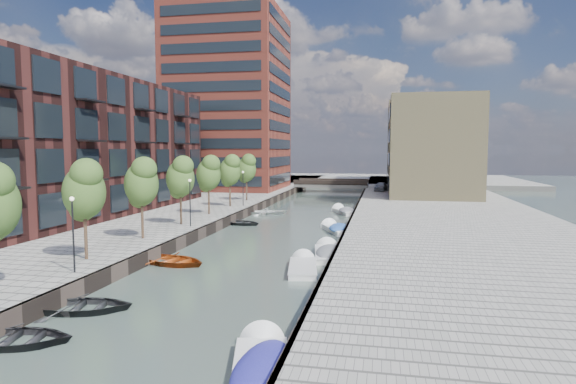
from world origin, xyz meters
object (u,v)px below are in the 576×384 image
(tree_6, at_px, (246,168))
(motorboat_1, at_px, (328,253))
(tree_3, at_px, (180,176))
(motorboat_3, at_px, (336,229))
(motorboat_4, at_px, (345,211))
(car, at_px, (381,186))
(sloop_1, at_px, (83,311))
(motorboat_2, at_px, (303,268))
(tree_5, at_px, (230,170))
(sloop_2, at_px, (173,264))
(tree_1, at_px, (84,188))
(sloop_4, at_px, (240,225))
(bridge, at_px, (332,184))
(motorboat_0, at_px, (261,367))
(tree_2, at_px, (141,181))
(tree_4, at_px, (208,172))
(sloop_3, at_px, (268,214))
(sloop_0, at_px, (16,344))

(tree_6, relative_size, motorboat_1, 1.09)
(tree_3, bearing_deg, motorboat_3, 19.69)
(motorboat_4, relative_size, car, 1.31)
(sloop_1, xyz_separation_m, motorboat_2, (8.87, 10.01, 0.10))
(tree_5, distance_m, sloop_2, 25.30)
(tree_1, relative_size, sloop_2, 1.24)
(tree_6, xyz_separation_m, motorboat_4, (13.13, -3.04, -5.10))
(sloop_4, xyz_separation_m, motorboat_4, (9.75, 10.97, 0.21))
(sloop_1, distance_m, motorboat_3, 26.58)
(tree_6, bearing_deg, bridge, 71.90)
(sloop_2, height_order, motorboat_0, motorboat_0)
(bridge, relative_size, sloop_4, 3.04)
(tree_2, xyz_separation_m, sloop_1, (3.82, -12.98, -5.31))
(motorboat_0, height_order, motorboat_2, motorboat_0)
(tree_5, relative_size, motorboat_4, 1.08)
(bridge, xyz_separation_m, tree_4, (-8.50, -40.00, 3.92))
(sloop_3, relative_size, motorboat_4, 0.85)
(motorboat_1, bearing_deg, sloop_2, -155.39)
(sloop_3, bearing_deg, tree_2, 153.59)
(motorboat_0, distance_m, motorboat_1, 18.60)
(tree_3, bearing_deg, tree_1, -90.00)
(sloop_0, height_order, sloop_1, sloop_1)
(tree_2, distance_m, tree_6, 28.00)
(tree_2, height_order, car, tree_2)
(sloop_3, distance_m, motorboat_1, 23.24)
(tree_4, distance_m, sloop_1, 27.76)
(motorboat_2, relative_size, motorboat_3, 0.94)
(bridge, relative_size, tree_1, 2.18)
(tree_3, distance_m, sloop_3, 16.69)
(tree_2, relative_size, tree_6, 1.00)
(tree_1, height_order, motorboat_4, tree_1)
(sloop_2, distance_m, motorboat_0, 17.10)
(tree_2, xyz_separation_m, motorboat_4, (13.13, 24.96, -5.10))
(tree_3, xyz_separation_m, sloop_4, (3.38, 6.99, -5.31))
(bridge, bearing_deg, sloop_1, -94.00)
(motorboat_3, bearing_deg, tree_3, -160.31)
(tree_2, bearing_deg, sloop_0, -78.09)
(tree_1, distance_m, tree_4, 21.00)
(tree_1, xyz_separation_m, car, (17.32, 53.42, -3.59))
(tree_3, height_order, sloop_4, tree_3)
(tree_6, bearing_deg, motorboat_3, -50.37)
(tree_3, bearing_deg, sloop_3, 74.53)
(tree_1, bearing_deg, tree_2, 90.00)
(tree_5, bearing_deg, tree_4, -90.00)
(tree_3, distance_m, sloop_0, 24.84)
(tree_4, relative_size, motorboat_3, 1.10)
(tree_1, relative_size, tree_5, 1.00)
(tree_3, bearing_deg, motorboat_1, -23.12)
(sloop_2, bearing_deg, car, 0.10)
(bridge, xyz_separation_m, sloop_0, (-4.91, -71.00, -1.39))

